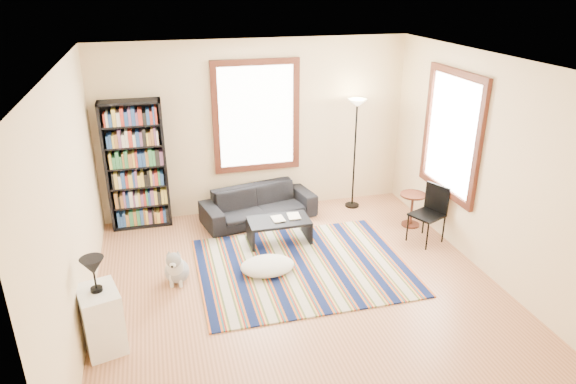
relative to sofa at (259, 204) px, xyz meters
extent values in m
cube|color=tan|center=(0.08, -2.05, -0.31)|extent=(5.00, 5.00, 0.10)
cube|color=white|center=(0.08, -2.05, 2.59)|extent=(5.00, 5.00, 0.10)
cube|color=beige|center=(0.08, 0.50, 1.14)|extent=(5.00, 0.10, 2.80)
cube|color=beige|center=(0.08, -4.60, 1.14)|extent=(5.00, 0.10, 2.80)
cube|color=beige|center=(-2.47, -2.05, 1.14)|extent=(0.10, 5.00, 2.80)
cube|color=beige|center=(2.63, -2.05, 1.14)|extent=(0.10, 5.00, 2.80)
cube|color=white|center=(0.08, 0.42, 1.34)|extent=(1.20, 0.06, 1.60)
cube|color=white|center=(2.55, -1.25, 1.34)|extent=(0.06, 1.20, 1.60)
cube|color=#0C163F|center=(0.26, -1.62, -0.25)|extent=(2.79, 2.23, 0.02)
imported|color=black|center=(0.00, 0.00, 0.00)|extent=(1.07, 1.92, 0.53)
cube|color=black|center=(-1.83, 0.27, 0.74)|extent=(0.90, 0.30, 2.00)
cube|color=black|center=(0.13, -0.83, -0.08)|extent=(0.99, 0.70, 0.36)
imported|color=beige|center=(0.03, -0.83, 0.11)|extent=(0.24, 0.19, 0.02)
imported|color=beige|center=(0.28, -0.78, 0.10)|extent=(0.19, 0.25, 0.02)
ellipsoid|color=beige|center=(-0.22, -1.62, -0.17)|extent=(0.77, 0.61, 0.18)
cylinder|color=#461E11|center=(2.28, -0.83, 0.01)|extent=(0.52, 0.52, 0.54)
cube|color=black|center=(2.23, -1.37, 0.17)|extent=(0.54, 0.53, 0.86)
cube|color=white|center=(-2.22, -2.65, 0.09)|extent=(0.50, 0.58, 0.70)
camera|label=1|loc=(-1.46, -7.41, 3.38)|focal=32.00mm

